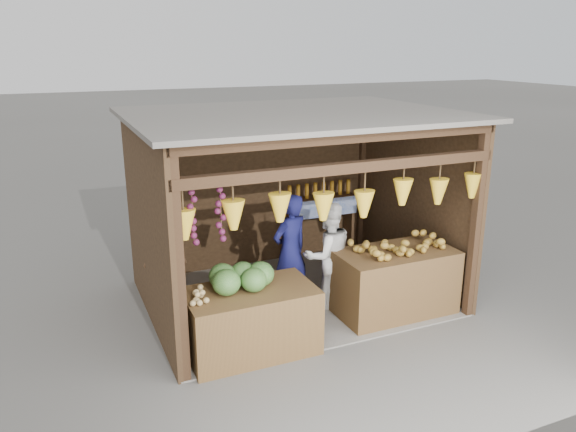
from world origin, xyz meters
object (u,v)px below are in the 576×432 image
(counter_right, at_px, (394,282))
(man_standing, at_px, (290,251))
(counter_left, at_px, (251,321))
(woman_standing, at_px, (328,256))
(vendor_seated, at_px, (165,253))

(counter_right, relative_size, man_standing, 0.98)
(counter_left, distance_m, man_standing, 1.39)
(woman_standing, relative_size, vendor_seated, 1.30)
(counter_left, relative_size, vendor_seated, 1.32)
(woman_standing, xyz_separation_m, vendor_seated, (-2.09, 0.60, 0.15))
(counter_left, height_order, vendor_seated, vendor_seated)
(vendor_seated, bearing_deg, man_standing, 174.35)
(counter_right, relative_size, woman_standing, 1.06)
(counter_right, bearing_deg, woman_standing, 143.91)
(man_standing, relative_size, woman_standing, 1.07)
(counter_left, relative_size, woman_standing, 1.01)
(counter_right, height_order, man_standing, man_standing)
(counter_right, relative_size, vendor_seated, 1.38)
(counter_right, bearing_deg, counter_left, -175.06)
(counter_right, bearing_deg, vendor_seated, 158.15)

